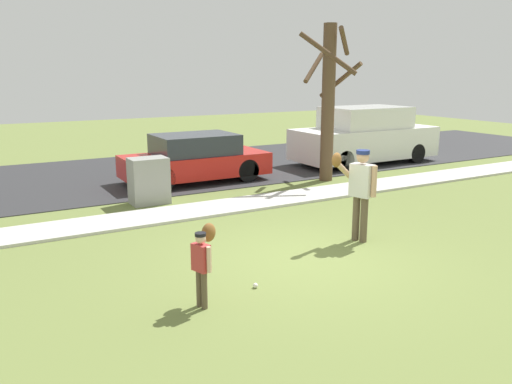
# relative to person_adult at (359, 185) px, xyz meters

# --- Properties ---
(ground_plane) EXTENTS (48.00, 48.00, 0.00)m
(ground_plane) POSITION_rel_person_adult_xyz_m (-1.33, 3.24, -1.05)
(ground_plane) COLOR olive
(sidewalk_strip) EXTENTS (36.00, 1.20, 0.06)m
(sidewalk_strip) POSITION_rel_person_adult_xyz_m (-1.33, 3.34, -1.02)
(sidewalk_strip) COLOR beige
(sidewalk_strip) RESTS_ON ground
(road_surface) EXTENTS (36.00, 6.80, 0.02)m
(road_surface) POSITION_rel_person_adult_xyz_m (-1.33, 8.34, -1.04)
(road_surface) COLOR #2D2D30
(road_surface) RESTS_ON ground
(person_adult) EXTENTS (0.79, 0.57, 1.68)m
(person_adult) POSITION_rel_person_adult_xyz_m (0.00, 0.00, 0.00)
(person_adult) COLOR brown
(person_adult) RESTS_ON ground
(person_child) EXTENTS (0.44, 0.50, 1.07)m
(person_child) POSITION_rel_person_adult_xyz_m (-3.53, -1.07, -0.35)
(person_child) COLOR brown
(person_child) RESTS_ON ground
(baseball) EXTENTS (0.07, 0.07, 0.07)m
(baseball) POSITION_rel_person_adult_xyz_m (-2.67, -0.92, -1.02)
(baseball) COLOR white
(baseball) RESTS_ON ground
(utility_cabinet) EXTENTS (0.87, 0.60, 1.09)m
(utility_cabinet) POSITION_rel_person_adult_xyz_m (-2.41, 4.60, -0.51)
(utility_cabinet) COLOR gray
(utility_cabinet) RESTS_ON ground
(street_tree_near) EXTENTS (1.84, 1.88, 4.31)m
(street_tree_near) POSITION_rel_person_adult_xyz_m (2.85, 4.70, 1.26)
(street_tree_near) COLOR brown
(street_tree_near) RESTS_ON ground
(parked_hatchback_red) EXTENTS (4.00, 1.75, 1.33)m
(parked_hatchback_red) POSITION_rel_person_adult_xyz_m (-0.50, 6.33, -0.39)
(parked_hatchback_red) COLOR red
(parked_hatchback_red) RESTS_ON road_surface
(parked_van_white) EXTENTS (5.00, 1.95, 1.88)m
(parked_van_white) POSITION_rel_person_adult_xyz_m (5.69, 6.37, -0.15)
(parked_van_white) COLOR silver
(parked_van_white) RESTS_ON road_surface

